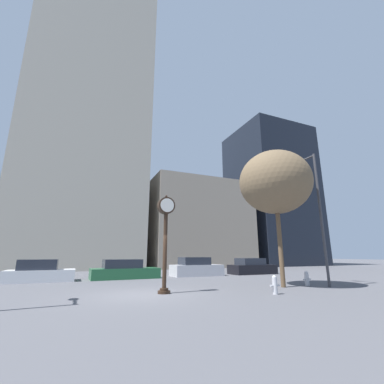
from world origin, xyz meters
TOP-DOWN VIEW (x-y plane):
  - ground_plane at (0.00, 0.00)m, footprint 200.00×200.00m
  - building_tall_tower at (-3.07, 24.00)m, footprint 14.83×12.00m
  - building_storefront_row at (12.72, 24.00)m, footprint 14.11×12.00m
  - building_glass_modern at (27.65, 24.00)m, footprint 12.24×12.00m
  - street_clock at (0.87, -0.02)m, footprint 0.79×0.55m
  - car_white at (-4.84, 7.88)m, footprint 3.95×2.02m
  - car_green at (0.37, 7.94)m, footprint 4.77×2.04m
  - car_silver at (6.09, 8.28)m, footprint 4.10×1.97m
  - car_black at (11.45, 8.21)m, footprint 4.10×1.90m
  - fire_hydrant_near at (5.15, -2.13)m, footprint 0.48×0.21m
  - fire_hydrant_far at (8.91, -0.30)m, footprint 0.51×0.22m
  - street_lamp_right at (9.52, -0.85)m, footprint 0.36×1.57m
  - bare_tree at (7.23, -0.32)m, footprint 4.02×4.02m

SIDE VIEW (x-z plane):
  - ground_plane at x=0.00m, z-range 0.00..0.00m
  - fire_hydrant_far at x=8.91m, z-range 0.01..0.77m
  - fire_hydrant_near at x=5.15m, z-range 0.01..0.79m
  - car_green at x=0.37m, z-range -0.11..1.22m
  - car_white at x=-4.84m, z-range -0.12..1.24m
  - car_black at x=11.45m, z-range -0.11..1.25m
  - car_silver at x=6.09m, z-range -0.11..1.34m
  - street_clock at x=0.87m, z-range 0.65..5.03m
  - street_lamp_right at x=9.52m, z-range 1.11..8.54m
  - bare_tree at x=7.23m, z-range 1.92..9.39m
  - building_storefront_row at x=12.72m, z-range 0.00..12.00m
  - building_glass_modern at x=27.65m, z-range 0.00..23.67m
  - building_tall_tower at x=-3.07m, z-range 0.00..41.46m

